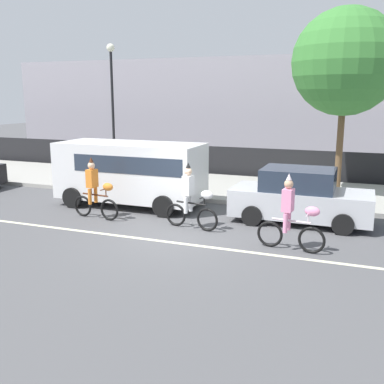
% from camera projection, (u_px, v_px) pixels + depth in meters
% --- Properties ---
extents(ground_plane, '(80.00, 80.00, 0.00)m').
position_uv_depth(ground_plane, '(177.00, 237.00, 12.18)').
color(ground_plane, '#4C4C4F').
extents(road_centre_line, '(36.00, 0.14, 0.01)m').
position_uv_depth(road_centre_line, '(170.00, 242.00, 11.72)').
color(road_centre_line, beige).
rests_on(road_centre_line, ground).
extents(sidewalk_curb, '(60.00, 5.00, 0.15)m').
position_uv_depth(sidewalk_curb, '(240.00, 189.00, 18.09)').
color(sidewalk_curb, '#9E9B93').
rests_on(sidewalk_curb, ground).
extents(fence_line, '(40.00, 0.08, 1.40)m').
position_uv_depth(fence_line, '(257.00, 163.00, 20.61)').
color(fence_line, black).
rests_on(fence_line, ground).
extents(building_backdrop, '(28.00, 8.00, 5.88)m').
position_uv_depth(building_backdrop, '(241.00, 108.00, 29.08)').
color(building_backdrop, '#99939E').
rests_on(building_backdrop, ground).
extents(parade_cyclist_orange, '(1.72, 0.51, 1.92)m').
position_uv_depth(parade_cyclist_orange, '(95.00, 192.00, 13.83)').
color(parade_cyclist_orange, black).
rests_on(parade_cyclist_orange, ground).
extents(parade_cyclist_zebra, '(1.71, 0.53, 1.92)m').
position_uv_depth(parade_cyclist_zebra, '(192.00, 200.00, 12.76)').
color(parade_cyclist_zebra, black).
rests_on(parade_cyclist_zebra, ground).
extents(parade_cyclist_pink, '(1.72, 0.51, 1.92)m').
position_uv_depth(parade_cyclist_pink, '(292.00, 217.00, 10.96)').
color(parade_cyclist_pink, black).
rests_on(parade_cyclist_pink, ground).
extents(parked_van_white, '(5.00, 2.22, 2.18)m').
position_uv_depth(parked_van_white, '(132.00, 169.00, 15.36)').
color(parked_van_white, white).
rests_on(parked_van_white, ground).
extents(parked_car_silver, '(4.10, 1.92, 1.64)m').
position_uv_depth(parked_car_silver, '(300.00, 197.00, 13.42)').
color(parked_car_silver, '#B7BABF').
rests_on(parked_car_silver, ground).
extents(street_lamp_post, '(0.36, 0.36, 5.86)m').
position_uv_depth(street_lamp_post, '(112.00, 90.00, 20.34)').
color(street_lamp_post, black).
rests_on(street_lamp_post, sidewalk_curb).
extents(street_tree_near_lamp, '(3.78, 3.78, 6.65)m').
position_uv_depth(street_tree_near_lamp, '(345.00, 62.00, 15.85)').
color(street_tree_near_lamp, brown).
rests_on(street_tree_near_lamp, sidewalk_curb).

